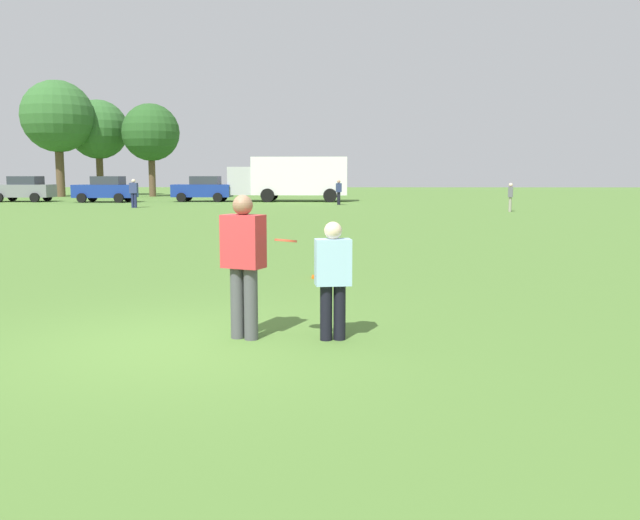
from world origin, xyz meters
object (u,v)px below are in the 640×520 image
parked_car_mid_right (203,189)px  bystander_field_marshal (510,196)px  bystander_sideline_watcher (134,192)px  parked_car_center (106,189)px  parked_car_mid_left (24,189)px  bystander_far_jogger (339,191)px  box_truck (291,177)px  player_thrower (243,258)px  traffic_cone (320,266)px  player_defender (333,274)px  frisbee (286,241)px

parked_car_mid_right → bystander_field_marshal: size_ratio=2.79×
parked_car_mid_right → bystander_field_marshal: bearing=-34.0°
parked_car_mid_right → bystander_sideline_watcher: (-2.40, -8.93, 0.03)m
parked_car_center → bystander_field_marshal: 27.83m
parked_car_mid_left → bystander_far_jogger: 22.95m
box_truck → parked_car_center: bearing=-173.2°
player_thrower → bystander_far_jogger: 35.63m
traffic_cone → parked_car_mid_left: bearing=122.0°
bystander_far_jogger → bystander_field_marshal: size_ratio=1.06×
player_defender → traffic_cone: player_defender is taller
parked_car_mid_right → bystander_far_jogger: (9.75, -4.93, -0.02)m
frisbee → parked_car_mid_left: (-21.58, 40.12, -0.32)m
player_thrower → bystander_sideline_watcher: player_thrower is taller
player_defender → bystander_far_jogger: bystander_far_jogger is taller
player_defender → frisbee: bearing=-166.8°
bystander_sideline_watcher → player_thrower: bearing=-71.4°
player_defender → parked_car_mid_left: size_ratio=0.34×
parked_car_mid_left → box_truck: 19.19m
parked_car_mid_left → parked_car_mid_right: same height
parked_car_mid_right → box_truck: bearing=2.3°
parked_car_center → parked_car_mid_right: bearing=11.1°
player_thrower → parked_car_mid_left: (-21.05, 39.95, -0.08)m
bystander_far_jogger → player_defender: bearing=-90.6°
player_thrower → bystander_far_jogger: size_ratio=1.11×
parked_car_mid_right → traffic_cone: bearing=-75.7°
parked_car_mid_right → bystander_sideline_watcher: 9.24m
player_thrower → traffic_cone: 5.07m
box_truck → bystander_sideline_watcher: bearing=-133.7°
traffic_cone → bystander_sideline_watcher: size_ratio=0.28×
traffic_cone → player_defender: bearing=-87.1°
bystander_far_jogger → traffic_cone: bearing=-91.2°
player_thrower → player_defender: 1.11m
box_truck → bystander_sideline_watcher: box_truck is taller
player_defender → bystander_field_marshal: size_ratio=0.96×
player_thrower → traffic_cone: size_ratio=3.71×
box_truck → frisbee: bearing=-86.6°
player_defender → parked_car_mid_right: size_ratio=0.34×
bystander_sideline_watcher → bystander_field_marshal: (21.17, -3.73, -0.10)m
box_truck → player_thrower: bearing=-87.4°
bystander_field_marshal → player_thrower: bearing=-110.7°
parked_car_mid_left → box_truck: bearing=2.5°
traffic_cone → box_truck: 35.98m
traffic_cone → bystander_field_marshal: bearing=67.1°
traffic_cone → parked_car_center: (-15.72, 34.29, 0.69)m
parked_car_center → parked_car_mid_right: size_ratio=1.00×
parked_car_mid_right → box_truck: (6.37, 0.26, 0.83)m
player_defender → frisbee: (-0.56, -0.13, 0.43)m
frisbee → bystander_field_marshal: bearing=70.4°
parked_car_mid_right → player_thrower: bearing=-78.5°
bystander_sideline_watcher → bystander_far_jogger: (12.14, 4.00, -0.05)m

